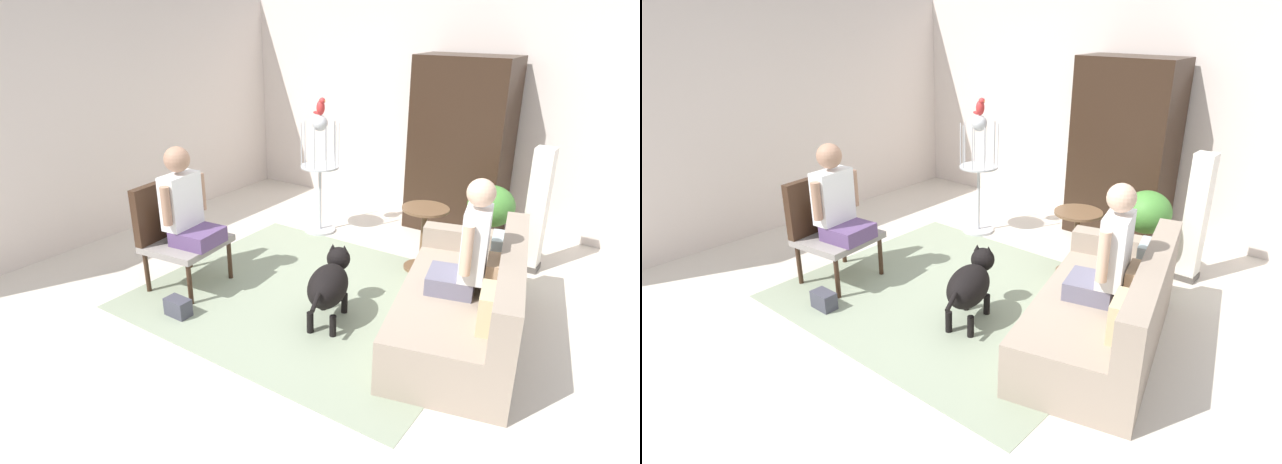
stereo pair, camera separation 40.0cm
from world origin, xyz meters
TOP-DOWN VIEW (x-y plane):
  - ground_plane at (0.00, 0.00)m, footprint 7.12×7.12m
  - back_wall at (0.00, 2.71)m, footprint 6.54×0.12m
  - left_wall at (-3.03, 0.30)m, footprint 0.12×5.90m
  - area_rug at (-0.18, -0.03)m, footprint 2.92×2.48m
  - couch at (1.18, 0.11)m, footprint 1.29×1.99m
  - armchair at (-1.42, -0.51)m, footprint 0.68×0.74m
  - person_on_couch at (1.16, 0.08)m, footprint 0.49×0.50m
  - person_on_armchair at (-1.25, -0.49)m, footprint 0.49×0.53m
  - round_end_table at (0.38, 1.06)m, footprint 0.46×0.46m
  - dog at (0.15, -0.27)m, footprint 0.47×0.84m
  - bird_cage_stand at (-1.05, 1.32)m, footprint 0.44×0.44m
  - parrot at (-1.04, 1.32)m, footprint 0.17×0.10m
  - potted_plant at (0.90, 1.42)m, footprint 0.45×0.45m
  - column_lamp at (1.26, 1.68)m, footprint 0.20×0.20m
  - armoire_cabinet at (0.21, 2.30)m, footprint 1.07×0.56m
  - handbag at (-0.94, -0.95)m, footprint 0.22×0.13m

SIDE VIEW (x-z plane):
  - ground_plane at x=0.00m, z-range 0.00..0.00m
  - area_rug at x=-0.18m, z-range 0.00..0.01m
  - handbag at x=-0.94m, z-range 0.00..0.16m
  - couch at x=1.18m, z-range -0.11..0.69m
  - dog at x=0.15m, z-range 0.06..0.63m
  - round_end_table at x=0.38m, z-range 0.04..0.70m
  - potted_plant at x=0.90m, z-range 0.12..1.00m
  - armchair at x=-1.42m, z-range 0.07..1.06m
  - column_lamp at x=1.26m, z-range -0.01..1.24m
  - bird_cage_stand at x=-1.05m, z-range 0.07..1.43m
  - person_on_couch at x=1.16m, z-range 0.34..1.24m
  - person_on_armchair at x=-1.25m, z-range 0.38..1.25m
  - armoire_cabinet at x=0.21m, z-range 0.00..1.99m
  - back_wall at x=0.00m, z-range 0.00..2.58m
  - left_wall at x=-3.03m, z-range 0.00..2.58m
  - parrot at x=-1.04m, z-range 1.36..1.55m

